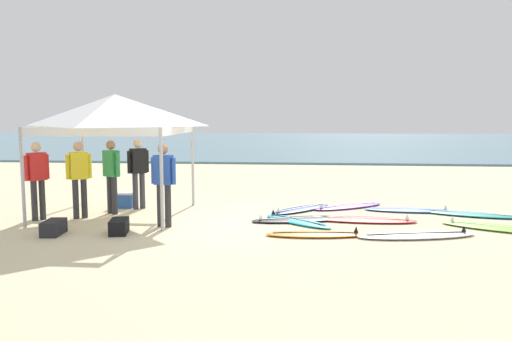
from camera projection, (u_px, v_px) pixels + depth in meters
ground_plane at (210, 222)px, 10.91m from camera, size 80.00×80.00×0.00m
sea at (278, 142)px, 41.23m from camera, size 80.00×36.00×0.10m
canopy_tent at (115, 111)px, 11.37m from camera, size 2.99×2.99×2.75m
surfboard_red at (360, 219)px, 11.01m from camera, size 2.46×0.85×0.19m
surfboard_white at (417, 235)px, 9.59m from camera, size 2.39×1.11×0.19m
surfboard_teal at (472, 214)px, 11.57m from camera, size 2.18×1.16×0.19m
surfboard_orange at (316, 234)px, 9.65m from camera, size 1.93×0.67×0.19m
surfboard_lime at (503, 228)px, 10.16m from camera, size 2.42×1.62×0.19m
surfboard_purple at (348, 206)px, 12.57m from camera, size 1.96×1.51×0.19m
surfboard_blue at (409, 210)px, 12.09m from camera, size 2.09×0.70×0.19m
surfboard_cyan at (297, 221)px, 10.84m from camera, size 1.68×1.60×0.19m
surfboard_navy at (301, 209)px, 12.21m from camera, size 1.67×1.75×0.19m
surfboard_black at (302, 219)px, 11.04m from camera, size 2.33×1.22×0.19m
person_red at (37, 175)px, 11.01m from camera, size 0.39×0.47×1.71m
person_yellow at (79, 174)px, 11.20m from camera, size 0.47×0.39×1.71m
person_black at (138, 169)px, 12.34m from camera, size 0.43×0.40×1.71m
person_blue at (164, 179)px, 10.35m from camera, size 0.54×0.29×1.71m
person_green at (111, 172)px, 11.70m from camera, size 0.47×0.38×1.71m
gear_bag_near_tent at (119, 226)px, 9.84m from camera, size 0.44×0.65×0.28m
gear_bag_by_pole at (54, 228)px, 9.74m from camera, size 0.37×0.63×0.28m
cooler_box at (124, 200)px, 12.57m from camera, size 0.50×0.36×0.39m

